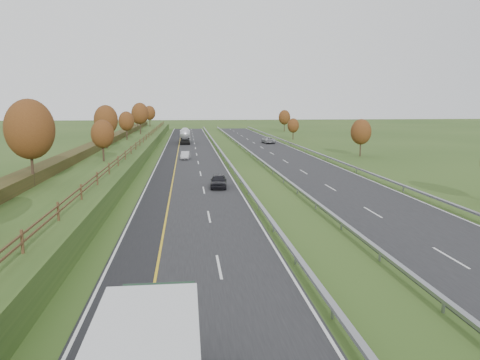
# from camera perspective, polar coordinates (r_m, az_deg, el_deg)

# --- Properties ---
(ground) EXTENTS (400.00, 400.00, 0.00)m
(ground) POSITION_cam_1_polar(r_m,az_deg,el_deg) (70.61, 0.45, 1.79)
(ground) COLOR #2E491A
(ground) RESTS_ON ground
(near_carriageway) EXTENTS (10.50, 200.00, 0.04)m
(near_carriageway) POSITION_cam_1_polar(r_m,az_deg,el_deg) (75.06, -6.09, 2.20)
(near_carriageway) COLOR black
(near_carriageway) RESTS_ON ground
(far_carriageway) EXTENTS (10.50, 200.00, 0.04)m
(far_carriageway) POSITION_cam_1_polar(r_m,az_deg,el_deg) (76.95, 6.30, 2.37)
(far_carriageway) COLOR black
(far_carriageway) RESTS_ON ground
(hard_shoulder) EXTENTS (3.00, 200.00, 0.04)m
(hard_shoulder) POSITION_cam_1_polar(r_m,az_deg,el_deg) (75.13, -8.95, 2.15)
(hard_shoulder) COLOR black
(hard_shoulder) RESTS_ON ground
(lane_markings) EXTENTS (26.75, 200.00, 0.01)m
(lane_markings) POSITION_cam_1_polar(r_m,az_deg,el_deg) (75.25, -1.20, 2.30)
(lane_markings) COLOR silver
(lane_markings) RESTS_ON near_carriageway
(embankment_left) EXTENTS (12.00, 200.00, 2.00)m
(embankment_left) POSITION_cam_1_polar(r_m,az_deg,el_deg) (75.99, -15.96, 2.73)
(embankment_left) COLOR #2E491A
(embankment_left) RESTS_ON ground
(hedge_left) EXTENTS (2.20, 180.00, 1.10)m
(hedge_left) POSITION_cam_1_polar(r_m,az_deg,el_deg) (76.20, -17.50, 3.85)
(hedge_left) COLOR #323415
(hedge_left) RESTS_ON embankment_left
(fence_left) EXTENTS (0.12, 189.06, 1.20)m
(fence_left) POSITION_cam_1_polar(r_m,az_deg,el_deg) (74.80, -12.66, 4.09)
(fence_left) COLOR #422B19
(fence_left) RESTS_ON embankment_left
(median_barrier_near) EXTENTS (0.32, 200.00, 0.71)m
(median_barrier_near) POSITION_cam_1_polar(r_m,az_deg,el_deg) (75.24, -1.75, 2.73)
(median_barrier_near) COLOR gray
(median_barrier_near) RESTS_ON ground
(median_barrier_far) EXTENTS (0.32, 200.00, 0.71)m
(median_barrier_far) POSITION_cam_1_polar(r_m,az_deg,el_deg) (75.83, 2.10, 2.77)
(median_barrier_far) COLOR gray
(median_barrier_far) RESTS_ON ground
(outer_barrier_far) EXTENTS (0.32, 200.00, 0.71)m
(outer_barrier_far) POSITION_cam_1_polar(r_m,az_deg,el_deg) (78.36, 10.46, 2.84)
(outer_barrier_far) COLOR gray
(outer_barrier_far) RESTS_ON ground
(trees_left) EXTENTS (6.64, 164.30, 7.66)m
(trees_left) POSITION_cam_1_polar(r_m,az_deg,el_deg) (72.22, -16.30, 6.66)
(trees_left) COLOR #2D2116
(trees_left) RESTS_ON embankment_left
(trees_far) EXTENTS (8.45, 118.60, 7.12)m
(trees_far) POSITION_cam_1_polar(r_m,az_deg,el_deg) (108.14, 9.84, 6.53)
(trees_far) COLOR #2D2116
(trees_far) RESTS_ON ground
(road_tanker) EXTENTS (2.40, 11.22, 3.46)m
(road_tanker) POSITION_cam_1_polar(r_m,az_deg,el_deg) (111.22, -6.71, 5.45)
(road_tanker) COLOR silver
(road_tanker) RESTS_ON near_carriageway
(car_dark_near) EXTENTS (2.10, 4.48, 1.48)m
(car_dark_near) POSITION_cam_1_polar(r_m,az_deg,el_deg) (51.67, -2.63, -0.12)
(car_dark_near) COLOR black
(car_dark_near) RESTS_ON near_carriageway
(car_silver_mid) EXTENTS (1.67, 3.98, 1.28)m
(car_silver_mid) POSITION_cam_1_polar(r_m,az_deg,el_deg) (78.80, -6.68, 3.01)
(car_silver_mid) COLOR #B9BABE
(car_silver_mid) RESTS_ON near_carriageway
(car_small_far) EXTENTS (2.16, 4.51, 1.27)m
(car_small_far) POSITION_cam_1_polar(r_m,az_deg,el_deg) (139.55, -6.96, 5.72)
(car_small_far) COLOR #191542
(car_small_far) RESTS_ON near_carriageway
(car_oncoming) EXTENTS (2.80, 5.51, 1.49)m
(car_oncoming) POSITION_cam_1_polar(r_m,az_deg,el_deg) (110.00, 3.46, 4.89)
(car_oncoming) COLOR #A2A3A6
(car_oncoming) RESTS_ON far_carriageway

